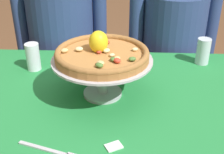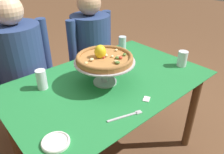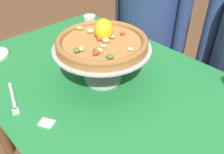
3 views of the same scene
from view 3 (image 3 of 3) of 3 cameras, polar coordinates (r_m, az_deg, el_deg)
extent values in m
cylinder|color=brown|center=(1.74, -5.41, 2.14)|extent=(0.06, 0.06, 0.68)
cube|color=brown|center=(1.00, -1.03, -2.02)|extent=(1.27, 0.80, 0.02)
cube|color=#237F3D|center=(0.99, -1.03, -1.36)|extent=(1.31, 0.84, 0.00)
cylinder|color=#B7B7C1|center=(1.01, -2.05, -0.19)|extent=(0.15, 0.15, 0.01)
cylinder|color=#B7B7C1|center=(0.96, -2.14, 3.32)|extent=(0.04, 0.04, 0.13)
cylinder|color=#B7B7C1|center=(0.93, -2.24, 7.03)|extent=(0.38, 0.38, 0.01)
cylinder|color=#AD753D|center=(0.92, -2.26, 7.85)|extent=(0.35, 0.35, 0.02)
torus|color=olive|center=(0.91, -2.29, 8.69)|extent=(0.35, 0.35, 0.02)
ellipsoid|color=beige|center=(0.90, -1.41, 8.69)|extent=(0.04, 0.04, 0.02)
ellipsoid|color=tan|center=(0.93, -0.02, 9.58)|extent=(0.03, 0.03, 0.01)
ellipsoid|color=tan|center=(1.01, -7.74, 11.44)|extent=(0.04, 0.04, 0.02)
ellipsoid|color=#C63D28|center=(0.83, -3.79, 5.86)|extent=(0.04, 0.04, 0.02)
ellipsoid|color=beige|center=(0.87, -2.07, 7.37)|extent=(0.03, 0.02, 0.01)
ellipsoid|color=tan|center=(0.85, -7.32, 6.68)|extent=(0.04, 0.03, 0.02)
ellipsoid|color=#4C7533|center=(0.84, -3.81, 6.43)|extent=(0.03, 0.03, 0.01)
ellipsoid|color=beige|center=(0.85, 4.40, 6.61)|extent=(0.03, 0.03, 0.01)
ellipsoid|color=beige|center=(0.98, -5.18, 10.85)|extent=(0.04, 0.03, 0.02)
ellipsoid|color=#C63D28|center=(0.96, 2.49, 10.30)|extent=(0.02, 0.02, 0.01)
ellipsoid|color=#4C7533|center=(0.92, -1.54, 9.05)|extent=(0.03, 0.03, 0.01)
ellipsoid|color=#4C7533|center=(0.80, -0.48, 4.86)|extent=(0.03, 0.03, 0.01)
ellipsoid|color=#4C7533|center=(0.85, -8.33, 6.33)|extent=(0.04, 0.03, 0.02)
ellipsoid|color=#C63D28|center=(0.92, -2.98, 9.01)|extent=(0.02, 0.03, 0.01)
ellipsoid|color=tan|center=(0.84, -3.00, 6.25)|extent=(0.03, 0.04, 0.02)
ellipsoid|color=yellow|center=(0.92, -1.97, 11.12)|extent=(0.09, 0.09, 0.08)
cylinder|color=white|center=(1.31, -5.18, 11.70)|extent=(0.06, 0.06, 0.12)
cylinder|color=silver|center=(1.32, -5.14, 11.05)|extent=(0.05, 0.05, 0.09)
cube|color=#B7B7C1|center=(1.00, -22.50, -4.06)|extent=(0.16, 0.06, 0.01)
cube|color=#B7B7C1|center=(0.92, -21.77, -7.57)|extent=(0.04, 0.03, 0.01)
cube|color=white|center=(0.85, -15.21, -10.46)|extent=(0.06, 0.06, 0.00)
cube|color=maroon|center=(1.84, 7.45, -0.01)|extent=(0.32, 0.35, 0.47)
cylinder|color=navy|center=(1.60, 8.87, 14.61)|extent=(0.42, 0.42, 0.53)
cylinder|color=navy|center=(1.71, 2.24, 17.82)|extent=(0.08, 0.08, 0.45)
cylinder|color=navy|center=(1.49, 16.62, 13.55)|extent=(0.08, 0.08, 0.45)
cube|color=gray|center=(1.61, 24.70, -11.13)|extent=(0.32, 0.35, 0.43)
cylinder|color=navy|center=(1.35, 21.82, 8.24)|extent=(0.08, 0.08, 0.46)
camera|label=1|loc=(0.71, -86.81, 4.29)|focal=47.58mm
camera|label=2|loc=(1.45, -67.76, 21.85)|focal=35.00mm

